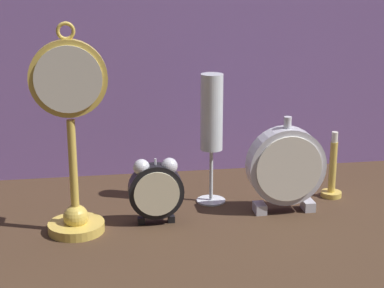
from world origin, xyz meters
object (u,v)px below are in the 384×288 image
object	(u,v)px
pocket_watch_on_stand	(72,141)
mantel_clock_silver	(286,167)
champagne_flute	(212,121)
brass_candlestick	(332,176)
alarm_clock_twin_bell	(156,188)

from	to	relation	value
pocket_watch_on_stand	mantel_clock_silver	size ratio (longest dim) A/B	1.97
mantel_clock_silver	pocket_watch_on_stand	bearing A→B (deg)	-175.48
mantel_clock_silver	champagne_flute	bearing A→B (deg)	149.75
champagne_flute	mantel_clock_silver	bearing A→B (deg)	-30.25
brass_candlestick	champagne_flute	bearing A→B (deg)	177.16
pocket_watch_on_stand	champagne_flute	distance (m)	0.27
alarm_clock_twin_bell	pocket_watch_on_stand	bearing A→B (deg)	-174.49
mantel_clock_silver	champagne_flute	xyz separation A→B (m)	(-0.12, 0.07, 0.07)
pocket_watch_on_stand	brass_candlestick	world-z (taller)	pocket_watch_on_stand
mantel_clock_silver	champagne_flute	distance (m)	0.16
pocket_watch_on_stand	alarm_clock_twin_bell	bearing A→B (deg)	5.51
mantel_clock_silver	alarm_clock_twin_bell	bearing A→B (deg)	-176.05
pocket_watch_on_stand	champagne_flute	world-z (taller)	pocket_watch_on_stand
alarm_clock_twin_bell	mantel_clock_silver	xyz separation A→B (m)	(0.24, 0.02, 0.02)
alarm_clock_twin_bell	champagne_flute	size ratio (longest dim) A/B	0.48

